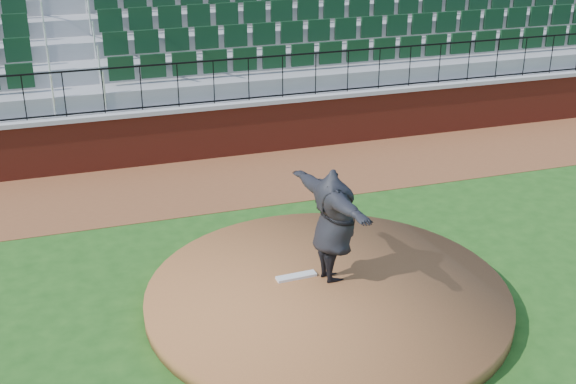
{
  "coord_description": "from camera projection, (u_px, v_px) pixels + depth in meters",
  "views": [
    {
      "loc": [
        -3.6,
        -9.54,
        6.28
      ],
      "look_at": [
        0.0,
        1.5,
        1.3
      ],
      "focal_mm": 46.89,
      "sensor_mm": 36.0,
      "label": 1
    }
  ],
  "objects": [
    {
      "name": "seating_stands",
      "position": [
        190.0,
        37.0,
        19.42
      ],
      "size": [
        34.0,
        5.1,
        4.6
      ],
      "primitive_type": null,
      "color": "gray",
      "rests_on": "ground"
    },
    {
      "name": "pitcher",
      "position": [
        334.0,
        225.0,
        11.69
      ],
      "size": [
        0.94,
        2.39,
        1.89
      ],
      "primitive_type": "imported",
      "rotation": [
        0.0,
        0.0,
        1.71
      ],
      "color": "black",
      "rests_on": "pitchers_mound"
    },
    {
      "name": "pitching_rubber",
      "position": [
        296.0,
        276.0,
        12.08
      ],
      "size": [
        0.67,
        0.2,
        0.04
      ],
      "primitive_type": "cube",
      "rotation": [
        0.0,
        0.0,
        0.05
      ],
      "color": "silver",
      "rests_on": "pitchers_mound"
    },
    {
      "name": "field_wall",
      "position": [
        216.0,
        132.0,
        17.71
      ],
      "size": [
        34.0,
        0.35,
        1.2
      ],
      "primitive_type": "cube",
      "color": "maroon",
      "rests_on": "ground"
    },
    {
      "name": "concourse_wall",
      "position": [
        170.0,
        3.0,
        21.69
      ],
      "size": [
        34.0,
        0.5,
        5.5
      ],
      "primitive_type": "cube",
      "color": "maroon",
      "rests_on": "ground"
    },
    {
      "name": "wall_cap",
      "position": [
        215.0,
        105.0,
        17.46
      ],
      "size": [
        34.0,
        0.45,
        0.1
      ],
      "primitive_type": "cube",
      "color": "#B7B7B7",
      "rests_on": "field_wall"
    },
    {
      "name": "pitchers_mound",
      "position": [
        327.0,
        296.0,
        11.8
      ],
      "size": [
        5.69,
        5.69,
        0.25
      ],
      "primitive_type": "cylinder",
      "color": "brown",
      "rests_on": "ground"
    },
    {
      "name": "wall_railing",
      "position": [
        214.0,
        82.0,
        17.24
      ],
      "size": [
        34.0,
        0.05,
        1.0
      ],
      "primitive_type": null,
      "color": "black",
      "rests_on": "wall_cap"
    },
    {
      "name": "warning_track",
      "position": [
        233.0,
        180.0,
        16.55
      ],
      "size": [
        34.0,
        3.2,
        0.01
      ],
      "primitive_type": "cube",
      "color": "brown",
      "rests_on": "ground"
    },
    {
      "name": "ground",
      "position": [
        317.0,
        303.0,
        11.83
      ],
      "size": [
        90.0,
        90.0,
        0.0
      ],
      "primitive_type": "plane",
      "color": "#1F4E16",
      "rests_on": "ground"
    }
  ]
}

